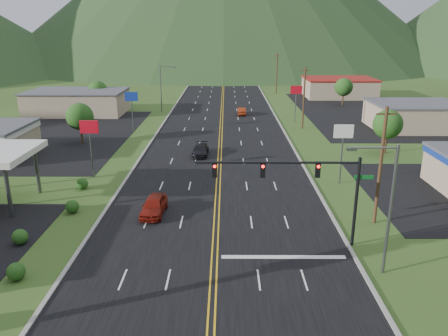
{
  "coord_description": "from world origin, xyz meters",
  "views": [
    {
      "loc": [
        0.82,
        -16.16,
        15.85
      ],
      "look_at": [
        0.65,
        19.24,
        4.5
      ],
      "focal_mm": 35.0,
      "sensor_mm": 36.0,
      "label": 1
    }
  ],
  "objects_px": {
    "traffic_signal": "(303,179)",
    "car_dark_mid": "(201,150)",
    "streetlight_east": "(386,202)",
    "streetlight_west": "(162,86)",
    "car_red_far": "(242,111)",
    "car_red_near": "(154,206)"
  },
  "relations": [
    {
      "from": "streetlight_east",
      "to": "car_dark_mid",
      "type": "relative_size",
      "value": 1.9
    },
    {
      "from": "traffic_signal",
      "to": "streetlight_east",
      "type": "distance_m",
      "value": 6.17
    },
    {
      "from": "streetlight_east",
      "to": "car_red_near",
      "type": "height_order",
      "value": "streetlight_east"
    },
    {
      "from": "car_red_near",
      "to": "car_dark_mid",
      "type": "distance_m",
      "value": 19.21
    },
    {
      "from": "streetlight_east",
      "to": "traffic_signal",
      "type": "bearing_deg",
      "value": 139.61
    },
    {
      "from": "traffic_signal",
      "to": "car_red_near",
      "type": "relative_size",
      "value": 2.78
    },
    {
      "from": "streetlight_east",
      "to": "car_dark_mid",
      "type": "xyz_separation_m",
      "value": [
        -13.68,
        28.61,
        -4.49
      ]
    },
    {
      "from": "car_red_near",
      "to": "car_red_far",
      "type": "bearing_deg",
      "value": 81.73
    },
    {
      "from": "car_red_near",
      "to": "car_dark_mid",
      "type": "xyz_separation_m",
      "value": [
        3.08,
        18.96,
        -0.12
      ]
    },
    {
      "from": "car_dark_mid",
      "to": "streetlight_east",
      "type": "bearing_deg",
      "value": -62.17
    },
    {
      "from": "streetlight_west",
      "to": "car_red_far",
      "type": "height_order",
      "value": "streetlight_west"
    },
    {
      "from": "car_dark_mid",
      "to": "car_red_far",
      "type": "bearing_deg",
      "value": 79.64
    },
    {
      "from": "car_red_near",
      "to": "car_red_far",
      "type": "relative_size",
      "value": 1.11
    },
    {
      "from": "car_red_far",
      "to": "streetlight_east",
      "type": "bearing_deg",
      "value": 97.16
    },
    {
      "from": "traffic_signal",
      "to": "streetlight_west",
      "type": "height_order",
      "value": "streetlight_west"
    },
    {
      "from": "streetlight_west",
      "to": "car_red_near",
      "type": "distance_m",
      "value": 50.9
    },
    {
      "from": "streetlight_east",
      "to": "streetlight_west",
      "type": "relative_size",
      "value": 1.0
    },
    {
      "from": "car_red_near",
      "to": "car_dark_mid",
      "type": "bearing_deg",
      "value": 83.78
    },
    {
      "from": "car_red_near",
      "to": "traffic_signal",
      "type": "bearing_deg",
      "value": -22.12
    },
    {
      "from": "car_red_near",
      "to": "car_red_far",
      "type": "xyz_separation_m",
      "value": [
        9.41,
        47.2,
        -0.11
      ]
    },
    {
      "from": "traffic_signal",
      "to": "car_dark_mid",
      "type": "bearing_deg",
      "value": 110.05
    },
    {
      "from": "car_red_near",
      "to": "car_red_far",
      "type": "distance_m",
      "value": 48.13
    }
  ]
}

